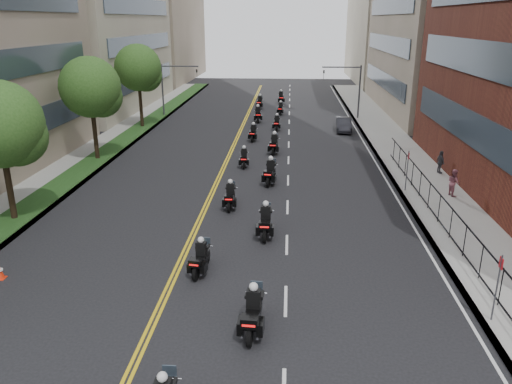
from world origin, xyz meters
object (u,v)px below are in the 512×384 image
at_px(motorcycle_10, 258,115).
at_px(motorcycle_2, 201,259).
at_px(motorcycle_3, 265,223).
at_px(motorcycle_9, 277,123).
at_px(motorcycle_5, 270,173).
at_px(traffic_cone, 0,272).
at_px(motorcycle_12, 260,103).
at_px(pedestrian_c, 440,162).
at_px(motorcycle_13, 281,98).
at_px(motorcycle_1, 253,314).
at_px(motorcycle_11, 281,109).
at_px(motorcycle_4, 230,197).
at_px(motorcycle_6, 244,158).
at_px(motorcycle_7, 274,145).
at_px(parked_sedan, 344,125).
at_px(motorcycle_8, 253,133).
at_px(pedestrian_b, 454,182).

bearing_deg(motorcycle_10, motorcycle_2, -95.95).
bearing_deg(motorcycle_3, motorcycle_9, 90.52).
bearing_deg(motorcycle_5, traffic_cone, -121.15).
bearing_deg(motorcycle_12, pedestrian_c, -58.17).
bearing_deg(motorcycle_13, traffic_cone, -107.18).
relative_size(motorcycle_1, motorcycle_11, 1.16).
bearing_deg(motorcycle_4, motorcycle_12, 89.50).
bearing_deg(motorcycle_4, motorcycle_1, -80.74).
relative_size(motorcycle_2, motorcycle_6, 1.03).
xyz_separation_m(motorcycle_7, parked_sedan, (6.32, 8.76, -0.07)).
bearing_deg(motorcycle_4, motorcycle_5, 64.34).
bearing_deg(motorcycle_7, motorcycle_1, -85.12).
xyz_separation_m(motorcycle_7, motorcycle_9, (-0.03, 8.88, -0.07)).
height_order(motorcycle_2, motorcycle_6, motorcycle_2).
bearing_deg(motorcycle_8, motorcycle_5, -77.67).
xyz_separation_m(motorcycle_13, pedestrian_c, (11.39, -29.91, 0.22)).
height_order(motorcycle_5, motorcycle_13, motorcycle_5).
height_order(motorcycle_1, motorcycle_11, motorcycle_1).
relative_size(motorcycle_7, motorcycle_8, 1.10).
height_order(motorcycle_4, motorcycle_12, motorcycle_12).
height_order(motorcycle_3, traffic_cone, motorcycle_3).
bearing_deg(motorcycle_5, motorcycle_8, 106.70).
xyz_separation_m(motorcycle_6, motorcycle_12, (-0.33, 24.81, 0.09)).
xyz_separation_m(motorcycle_9, motorcycle_12, (-2.35, 12.06, 0.05)).
relative_size(motorcycle_2, motorcycle_11, 1.01).
bearing_deg(motorcycle_9, motorcycle_6, -96.64).
xyz_separation_m(motorcycle_1, traffic_cone, (-10.64, 2.99, -0.41)).
bearing_deg(motorcycle_4, pedestrian_b, 10.11).
height_order(motorcycle_6, parked_sedan, motorcycle_6).
relative_size(motorcycle_3, pedestrian_c, 1.56).
height_order(motorcycle_10, motorcycle_12, motorcycle_10).
relative_size(motorcycle_5, traffic_cone, 4.01).
relative_size(motorcycle_7, motorcycle_11, 1.15).
bearing_deg(motorcycle_4, pedestrian_c, 26.80).
bearing_deg(pedestrian_c, parked_sedan, 7.47).
height_order(motorcycle_1, pedestrian_b, motorcycle_1).
xyz_separation_m(motorcycle_2, motorcycle_6, (0.38, 16.05, -0.02)).
height_order(motorcycle_1, motorcycle_8, motorcycle_1).
bearing_deg(motorcycle_11, motorcycle_6, -92.01).
height_order(motorcycle_3, motorcycle_6, motorcycle_3).
distance_m(motorcycle_5, parked_sedan, 17.64).
bearing_deg(motorcycle_13, motorcycle_10, -104.28).
bearing_deg(motorcycle_2, traffic_cone, -164.61).
xyz_separation_m(motorcycle_1, motorcycle_3, (0.04, 7.98, -0.00)).
bearing_deg(motorcycle_2, motorcycle_7, 90.97).
bearing_deg(motorcycle_10, motorcycle_3, -91.01).
distance_m(motorcycle_12, motorcycle_13, 4.57).
xyz_separation_m(motorcycle_9, traffic_cone, (-10.55, -29.87, -0.34)).
relative_size(motorcycle_1, motorcycle_10, 0.99).
distance_m(motorcycle_6, motorcycle_8, 8.21).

